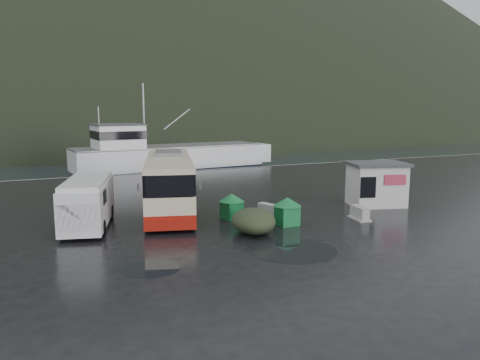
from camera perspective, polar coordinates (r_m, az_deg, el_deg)
name	(u,v)px	position (r m, az deg, el deg)	size (l,w,h in m)	color
ground	(214,221)	(25.47, -3.23, -5.03)	(160.00, 160.00, 0.00)	black
harbor_water	(65,131)	(133.53, -20.53, 5.65)	(300.00, 180.00, 0.02)	black
quay_edge	(136,174)	(44.41, -12.54, 0.73)	(160.00, 0.60, 1.50)	#999993
headland	(66,119)	(273.81, -20.45, 7.00)	(780.00, 540.00, 570.00)	black
coach_bus	(170,208)	(28.95, -8.57, -3.42)	(3.04, 12.16, 3.44)	beige
white_van	(89,227)	(25.47, -17.91, -5.45)	(2.08, 6.05, 2.53)	silver
waste_bin_left	(287,225)	(24.76, 5.74, -5.46)	(1.06, 1.06, 1.48)	#12662F
waste_bin_right	(232,218)	(26.03, -1.02, -4.71)	(1.01, 1.01, 1.41)	#12662F
dome_tent	(253,232)	(23.18, 1.65, -6.41)	(2.14, 3.00, 1.18)	#2A341F
ticket_kiosk	(375,205)	(30.68, 16.18, -2.98)	(3.48, 2.64, 2.72)	beige
jersey_barrier_a	(269,216)	(26.59, 3.51, -4.43)	(0.71, 1.42, 0.71)	#999993
jersey_barrier_b	(359,219)	(26.63, 14.35, -4.68)	(0.73, 1.45, 0.73)	#999993
fishing_trawler	(170,162)	(53.30, -8.53, 2.17)	(25.01, 5.49, 10.01)	silver
puddles	(270,233)	(23.11, 3.71, -6.46)	(14.17, 13.35, 0.01)	black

